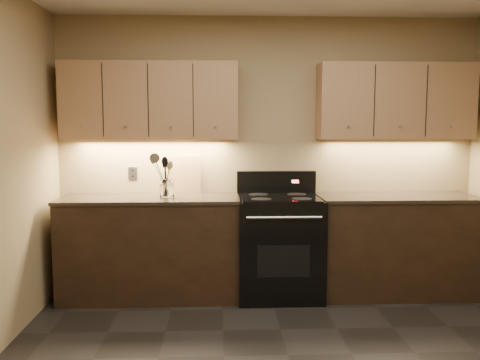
# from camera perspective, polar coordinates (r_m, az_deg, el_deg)

# --- Properties ---
(wall_back) EXTENTS (4.00, 0.04, 2.60)m
(wall_back) POSITION_cam_1_polar(r_m,az_deg,el_deg) (4.92, 3.13, 2.92)
(wall_back) COLOR #99815A
(wall_back) RESTS_ON ground
(counter_left) EXTENTS (1.62, 0.62, 0.93)m
(counter_left) POSITION_cam_1_polar(r_m,az_deg,el_deg) (4.77, -9.97, -7.43)
(counter_left) COLOR black
(counter_left) RESTS_ON ground
(counter_right) EXTENTS (1.46, 0.62, 0.93)m
(counter_right) POSITION_cam_1_polar(r_m,az_deg,el_deg) (5.01, 17.08, -6.96)
(counter_right) COLOR black
(counter_right) RESTS_ON ground
(stove) EXTENTS (0.76, 0.68, 1.14)m
(stove) POSITION_cam_1_polar(r_m,az_deg,el_deg) (4.74, 4.41, -7.28)
(stove) COLOR black
(stove) RESTS_ON ground
(upper_cab_left) EXTENTS (1.60, 0.30, 0.70)m
(upper_cab_left) POSITION_cam_1_polar(r_m,az_deg,el_deg) (4.79, -10.04, 8.72)
(upper_cab_left) COLOR #A57952
(upper_cab_left) RESTS_ON wall_back
(upper_cab_right) EXTENTS (1.44, 0.30, 0.70)m
(upper_cab_right) POSITION_cam_1_polar(r_m,az_deg,el_deg) (5.02, 17.00, 8.43)
(upper_cab_right) COLOR #A57952
(upper_cab_right) RESTS_ON wall_back
(outlet_plate) EXTENTS (0.08, 0.01, 0.12)m
(outlet_plate) POSITION_cam_1_polar(r_m,az_deg,el_deg) (4.98, -11.95, 0.75)
(outlet_plate) COLOR #B2B5BA
(outlet_plate) RESTS_ON wall_back
(utensil_crock) EXTENTS (0.17, 0.17, 0.16)m
(utensil_crock) POSITION_cam_1_polar(r_m,az_deg,el_deg) (4.64, -8.21, -1.02)
(utensil_crock) COLOR white
(utensil_crock) RESTS_ON counter_left
(cutting_board) EXTENTS (0.29, 0.09, 0.36)m
(cutting_board) POSITION_cam_1_polar(r_m,az_deg,el_deg) (4.90, -6.10, 0.66)
(cutting_board) COLOR tan
(cutting_board) RESTS_ON counter_left
(wooden_spoon) EXTENTS (0.13, 0.09, 0.32)m
(wooden_spoon) POSITION_cam_1_polar(r_m,az_deg,el_deg) (4.62, -8.58, 0.17)
(wooden_spoon) COLOR tan
(wooden_spoon) RESTS_ON utensil_crock
(black_spoon) EXTENTS (0.06, 0.11, 0.35)m
(black_spoon) POSITION_cam_1_polar(r_m,az_deg,el_deg) (4.65, -8.37, 0.43)
(black_spoon) COLOR black
(black_spoon) RESTS_ON utensil_crock
(black_turner) EXTENTS (0.12, 0.15, 0.33)m
(black_turner) POSITION_cam_1_polar(r_m,az_deg,el_deg) (4.61, -8.25, 0.20)
(black_turner) COLOR black
(black_turner) RESTS_ON utensil_crock
(steel_spatula) EXTENTS (0.25, 0.11, 0.39)m
(steel_spatula) POSITION_cam_1_polar(r_m,az_deg,el_deg) (4.64, -7.93, 0.67)
(steel_spatula) COLOR silver
(steel_spatula) RESTS_ON utensil_crock
(steel_skimmer) EXTENTS (0.23, 0.14, 0.40)m
(steel_skimmer) POSITION_cam_1_polar(r_m,az_deg,el_deg) (4.61, -7.95, 0.66)
(steel_skimmer) COLOR silver
(steel_skimmer) RESTS_ON utensil_crock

